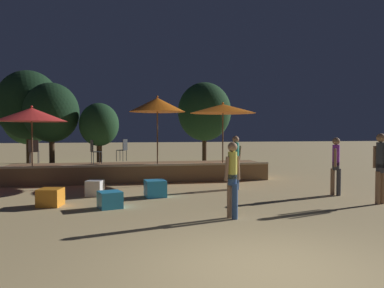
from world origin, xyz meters
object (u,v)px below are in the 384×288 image
cube_seat_2 (95,188)px  patio_umbrella_0 (223,109)px  person_1 (336,164)px  background_tree_1 (28,117)px  frisbee_disc (232,206)px  bistro_chair_0 (94,149)px  bistro_chair_2 (34,149)px  background_tree_4 (99,125)px  background_tree_0 (28,105)px  person_3 (381,164)px  cube_seat_3 (155,188)px  background_tree_2 (51,113)px  patio_umbrella_2 (157,105)px  patio_umbrella_1 (32,115)px  background_tree_3 (204,112)px  person_0 (236,160)px  person_2 (232,177)px  cube_seat_0 (50,197)px  bistro_chair_1 (123,148)px  cube_seat_1 (110,200)px

cube_seat_2 → patio_umbrella_0: bearing=28.6°
person_1 → background_tree_1: size_ratio=0.39×
frisbee_disc → bistro_chair_0: bearing=124.8°
patio_umbrella_0 → bistro_chair_2: 7.42m
background_tree_4 → background_tree_0: bearing=150.8°
person_3 → background_tree_4: bearing=109.2°
person_1 → background_tree_0: size_ratio=0.33×
cube_seat_3 → background_tree_2: 11.21m
patio_umbrella_2 → cube_seat_3: bearing=-97.2°
patio_umbrella_1 → background_tree_3: size_ratio=0.57×
person_3 → bistro_chair_2: person_3 is taller
person_0 → person_1: person_0 is taller
person_1 → frisbee_disc: bearing=-123.8°
person_2 → background_tree_1: size_ratio=0.38×
cube_seat_0 → cube_seat_3: cube_seat_3 is taller
patio_umbrella_2 → bistro_chair_1: bearing=132.6°
patio_umbrella_2 → background_tree_1: 12.22m
patio_umbrella_2 → cube_seat_2: 4.35m
bistro_chair_0 → cube_seat_3: bearing=-168.0°
person_3 → bistro_chair_0: (-7.77, 5.77, 0.20)m
bistro_chair_0 → bistro_chair_1: size_ratio=1.00×
background_tree_1 → background_tree_2: size_ratio=0.99×
bistro_chair_2 → background_tree_3: 12.06m
patio_umbrella_0 → background_tree_3: 9.28m
cube_seat_3 → person_2: size_ratio=0.38×
person_0 → background_tree_0: background_tree_0 is taller
patio_umbrella_2 → background_tree_3: background_tree_3 is taller
patio_umbrella_0 → background_tree_1: bearing=132.8°
bistro_chair_0 → background_tree_1: bearing=7.2°
cube_seat_2 → bistro_chair_1: size_ratio=0.63×
patio_umbrella_2 → person_3: 7.88m
cube_seat_2 → person_2: bearing=-48.6°
patio_umbrella_0 → background_tree_0: background_tree_0 is taller
person_2 → background_tree_0: bearing=2.2°
bistro_chair_0 → frisbee_disc: bearing=-162.6°
patio_umbrella_0 → frisbee_disc: patio_umbrella_0 is taller
cube_seat_1 → bistro_chair_0: size_ratio=0.75×
cube_seat_3 → bistro_chair_1: 4.70m
person_0 → bistro_chair_1: (-3.65, 3.59, 0.28)m
patio_umbrella_1 → cube_seat_0: (1.25, -3.90, -2.31)m
person_0 → person_1: (2.62, -1.74, -0.02)m
person_2 → cube_seat_0: bearing=37.3°
patio_umbrella_2 → cube_seat_1: bearing=-110.4°
bistro_chair_0 → background_tree_2: (-2.56, 6.39, 1.67)m
background_tree_0 → background_tree_4: background_tree_0 is taller
patio_umbrella_1 → person_3: bearing=-28.4°
person_2 → background_tree_4: bearing=-9.2°
background_tree_0 → background_tree_4: size_ratio=1.56×
background_tree_4 → background_tree_2: bearing=167.5°
cube_seat_0 → cube_seat_1: cube_seat_0 is taller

